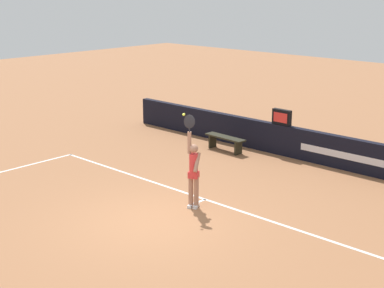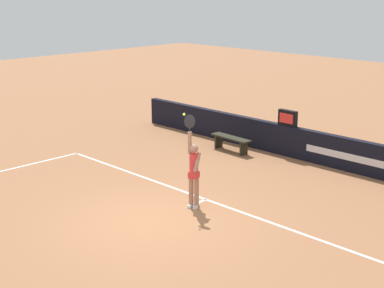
# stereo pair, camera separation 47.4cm
# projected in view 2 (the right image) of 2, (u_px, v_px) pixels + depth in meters

# --- Properties ---
(ground_plane) EXTENTS (60.00, 60.00, 0.00)m
(ground_plane) POSITION_uv_depth(u_px,v_px,m) (152.00, 220.00, 13.17)
(ground_plane) COLOR #9D6540
(court_lines) EXTENTS (11.73, 6.04, 0.00)m
(court_lines) POSITION_uv_depth(u_px,v_px,m) (113.00, 234.00, 12.40)
(court_lines) COLOR white
(court_lines) RESTS_ON ground
(back_wall) EXTENTS (14.65, 0.24, 0.98)m
(back_wall) POSITION_uv_depth(u_px,v_px,m) (311.00, 146.00, 17.44)
(back_wall) COLOR black
(back_wall) RESTS_ON ground
(speed_display) EXTENTS (0.65, 0.17, 0.50)m
(speed_display) POSITION_uv_depth(u_px,v_px,m) (288.00, 118.00, 17.85)
(speed_display) COLOR black
(speed_display) RESTS_ON back_wall
(tennis_player) EXTENTS (0.49, 0.36, 2.34)m
(tennis_player) POSITION_uv_depth(u_px,v_px,m) (194.00, 170.00, 13.66)
(tennis_player) COLOR #A37059
(tennis_player) RESTS_ON ground
(tennis_ball) EXTENTS (0.07, 0.07, 0.07)m
(tennis_ball) POSITION_uv_depth(u_px,v_px,m) (184.00, 114.00, 13.33)
(tennis_ball) COLOR #CBDB3A
(courtside_bench_near) EXTENTS (1.54, 0.45, 0.49)m
(courtside_bench_near) POSITION_uv_depth(u_px,v_px,m) (231.00, 140.00, 18.52)
(courtside_bench_near) COLOR black
(courtside_bench_near) RESTS_ON ground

